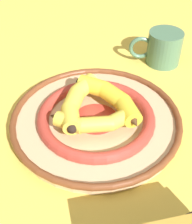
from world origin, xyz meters
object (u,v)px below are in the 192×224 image
coffee_mug (163,47)px  banana_c (77,100)px  banana_a (94,121)px  banana_b (112,98)px  decorative_bowl (96,119)px

coffee_mug → banana_c: bearing=46.5°
banana_a → banana_b: (0.04, -0.07, 0.00)m
decorative_bowl → banana_a: bearing=143.3°
banana_a → banana_b: banana_b is taller
decorative_bowl → banana_c: size_ratio=2.43×
decorative_bowl → banana_b: banana_b is taller
banana_c → coffee_mug: coffee_mug is taller
decorative_bowl → banana_c: 0.06m
decorative_bowl → banana_b: 0.06m
banana_a → decorative_bowl: bearing=79.8°
banana_c → banana_b: bearing=108.1°
banana_b → coffee_mug: coffee_mug is taller
decorative_bowl → coffee_mug: coffee_mug is taller
banana_a → banana_c: (0.07, -0.00, 0.00)m
banana_b → banana_a: bearing=110.0°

